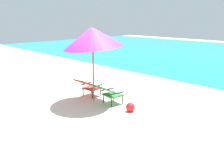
% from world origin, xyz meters
% --- Properties ---
extents(ground_plane, '(40.00, 40.00, 0.00)m').
position_xyz_m(ground_plane, '(0.00, 4.00, 0.00)').
color(ground_plane, beige).
extents(lounge_chair_left, '(0.63, 0.93, 0.68)m').
position_xyz_m(lounge_chair_left, '(-0.49, -0.29, 0.40)').
color(lounge_chair_left, red).
rests_on(lounge_chair_left, ground_plane).
extents(lounge_chair_right, '(0.65, 0.94, 0.68)m').
position_xyz_m(lounge_chair_right, '(0.51, -0.29, 0.40)').
color(lounge_chair_right, '#338E3D').
rests_on(lounge_chair_right, ground_plane).
extents(beach_umbrella_center, '(2.48, 2.51, 2.46)m').
position_xyz_m(beach_umbrella_center, '(-0.03, -0.43, 2.06)').
color(beach_umbrella_center, olive).
rests_on(beach_umbrella_center, ground_plane).
extents(beach_ball, '(0.26, 0.26, 0.26)m').
position_xyz_m(beach_ball, '(1.39, -0.25, 0.13)').
color(beach_ball, red).
rests_on(beach_ball, ground_plane).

